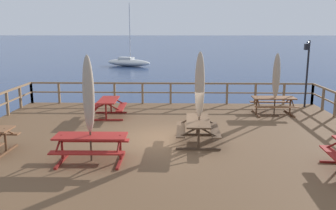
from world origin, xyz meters
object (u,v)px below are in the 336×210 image
(picnic_table_front_right, at_px, (198,126))
(sailboat_distant, at_px, (128,62))
(picnic_table_mid_centre, at_px, (108,104))
(patio_umbrella_tall_back_left, at_px, (276,76))
(picnic_table_back_left, at_px, (274,102))
(picnic_table_mid_left, at_px, (91,142))
(patio_umbrella_short_front, at_px, (200,85))
(lamp_post_hooked, at_px, (307,64))
(patio_umbrella_tall_mid_right, at_px, (89,95))

(picnic_table_front_right, xyz_separation_m, sailboat_distant, (-6.89, 33.66, -0.84))
(picnic_table_mid_centre, distance_m, patio_umbrella_tall_back_left, 7.39)
(picnic_table_front_right, height_order, picnic_table_mid_centre, same)
(picnic_table_back_left, height_order, picnic_table_mid_left, same)
(picnic_table_mid_centre, xyz_separation_m, patio_umbrella_short_front, (3.68, -3.48, 1.37))
(picnic_table_back_left, distance_m, patio_umbrella_tall_back_left, 1.17)
(sailboat_distant, bearing_deg, picnic_table_front_right, -78.42)
(patio_umbrella_short_front, bearing_deg, picnic_table_front_right, 178.02)
(lamp_post_hooked, bearing_deg, picnic_table_front_right, -134.11)
(picnic_table_back_left, distance_m, patio_umbrella_short_front, 5.66)
(picnic_table_back_left, distance_m, sailboat_distant, 31.29)
(picnic_table_back_left, distance_m, picnic_table_mid_left, 9.04)
(patio_umbrella_tall_mid_right, distance_m, sailboat_distant, 35.74)
(picnic_table_mid_left, xyz_separation_m, patio_umbrella_tall_back_left, (6.76, 5.97, 1.16))
(picnic_table_back_left, height_order, sailboat_distant, sailboat_distant)
(picnic_table_mid_left, relative_size, lamp_post_hooked, 0.64)
(picnic_table_mid_left, distance_m, patio_umbrella_short_front, 3.91)
(picnic_table_mid_centre, distance_m, lamp_post_hooked, 9.46)
(picnic_table_mid_centre, distance_m, patio_umbrella_short_front, 5.25)
(picnic_table_back_left, distance_m, picnic_table_front_right, 5.51)
(lamp_post_hooked, bearing_deg, patio_umbrella_tall_mid_right, -139.12)
(picnic_table_front_right, relative_size, patio_umbrella_short_front, 0.66)
(picnic_table_back_left, relative_size, picnic_table_front_right, 0.92)
(picnic_table_mid_left, xyz_separation_m, sailboat_distant, (-3.76, 35.51, -0.84))
(picnic_table_back_left, xyz_separation_m, picnic_table_front_right, (-3.59, -4.18, 0.00))
(picnic_table_front_right, relative_size, picnic_table_mid_centre, 1.14)
(picnic_table_front_right, height_order, patio_umbrella_short_front, patio_umbrella_short_front)
(picnic_table_back_left, relative_size, picnic_table_mid_centre, 1.05)
(picnic_table_mid_centre, height_order, patio_umbrella_tall_mid_right, patio_umbrella_tall_mid_right)
(lamp_post_hooked, bearing_deg, picnic_table_mid_centre, -166.82)
(patio_umbrella_short_front, distance_m, patio_umbrella_tall_mid_right, 3.67)
(picnic_table_mid_left, distance_m, patio_umbrella_tall_back_left, 9.09)
(picnic_table_back_left, bearing_deg, patio_umbrella_tall_back_left, -64.37)
(patio_umbrella_tall_back_left, bearing_deg, patio_umbrella_short_front, -131.07)
(picnic_table_mid_centre, bearing_deg, patio_umbrella_short_front, -43.40)
(picnic_table_back_left, bearing_deg, sailboat_distant, 109.58)
(picnic_table_front_right, relative_size, picnic_table_mid_left, 0.98)
(picnic_table_mid_left, bearing_deg, picnic_table_back_left, 41.92)
(patio_umbrella_short_front, bearing_deg, picnic_table_back_left, 49.67)
(picnic_table_mid_centre, xyz_separation_m, lamp_post_hooked, (9.09, 2.13, 1.56))
(picnic_table_front_right, relative_size, patio_umbrella_tall_mid_right, 0.66)
(picnic_table_back_left, xyz_separation_m, patio_umbrella_tall_mid_right, (-6.74, -6.01, 1.37))
(patio_umbrella_short_front, xyz_separation_m, lamp_post_hooked, (5.40, 5.61, 0.19))
(patio_umbrella_tall_back_left, distance_m, patio_umbrella_tall_mid_right, 9.01)
(picnic_table_back_left, xyz_separation_m, picnic_table_mid_left, (-6.72, -6.04, 0.01))
(sailboat_distant, bearing_deg, picnic_table_mid_centre, -83.86)
(picnic_table_mid_left, height_order, patio_umbrella_tall_mid_right, patio_umbrella_tall_mid_right)
(picnic_table_mid_left, bearing_deg, lamp_post_hooked, 41.04)
(picnic_table_front_right, bearing_deg, picnic_table_mid_left, -149.40)
(picnic_table_mid_centre, bearing_deg, picnic_table_front_right, -43.67)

